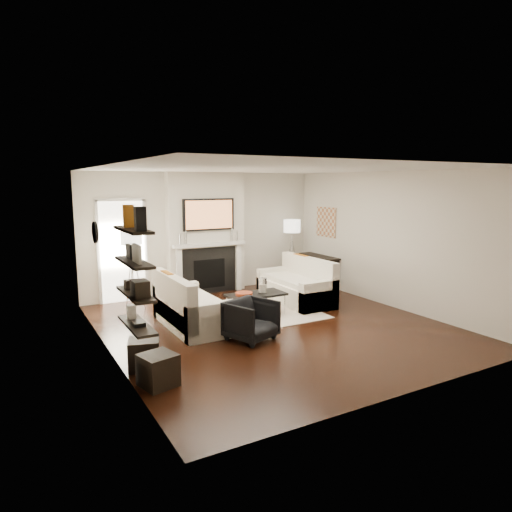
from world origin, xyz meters
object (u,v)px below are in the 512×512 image
loveseat_left_base (192,315)px  coffee_table (256,295)px  loveseat_right_base (295,292)px  lamp_right_shade (292,226)px  armchair (251,318)px  ottoman_near (144,354)px  lamp_left_shade (131,237)px

loveseat_left_base → coffee_table: bearing=1.7°
loveseat_right_base → lamp_right_shade: (0.81, 1.36, 1.24)m
armchair → ottoman_near: 1.83m
loveseat_left_base → armchair: (0.56, -1.10, 0.14)m
lamp_right_shade → ottoman_near: bearing=-144.7°
ottoman_near → loveseat_right_base: bearing=26.5°
lamp_left_shade → lamp_right_shade: 3.91m
loveseat_right_base → lamp_right_shade: 2.01m
loveseat_right_base → ottoman_near: bearing=-153.5°
coffee_table → lamp_right_shade: bearing=41.8°
loveseat_right_base → coffee_table: size_ratio=1.64×
lamp_right_shade → loveseat_left_base: bearing=-150.9°
coffee_table → lamp_left_shade: bearing=142.1°
lamp_left_shade → ottoman_near: size_ratio=1.00×
armchair → coffee_table: bearing=36.8°
coffee_table → lamp_right_shade: 2.88m
armchair → lamp_left_shade: bearing=93.6°
lamp_left_shade → lamp_right_shade: bearing=4.4°
ottoman_near → lamp_left_shade: bearing=77.9°
coffee_table → lamp_left_shade: 2.63m
ottoman_near → coffee_table: bearing=29.3°
lamp_right_shade → ottoman_near: lamp_right_shade is taller
coffee_table → loveseat_left_base: bearing=-178.3°
armchair → loveseat_left_base: bearing=96.4°
loveseat_right_base → coffee_table: 1.28m
coffee_table → armchair: bearing=-122.6°
armchair → lamp_right_shade: 4.14m
loveseat_left_base → lamp_right_shade: 3.96m
armchair → lamp_right_shade: size_ratio=1.76×
loveseat_right_base → coffee_table: same height
loveseat_right_base → armchair: bearing=-140.7°
loveseat_left_base → loveseat_right_base: 2.52m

